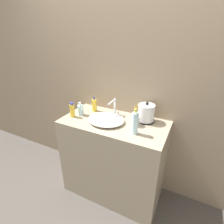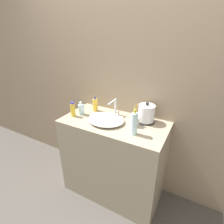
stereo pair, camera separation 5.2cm
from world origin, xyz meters
The scene contains 11 objects.
ground_plane centered at (0.00, 0.00, 0.00)m, with size 12.00×12.00×0.00m, color #47423D.
wall_back centered at (0.00, 0.55, 1.30)m, with size 6.00×0.04×2.60m.
vanity_counter centered at (0.00, 0.27, 0.45)m, with size 1.04×0.53×0.91m.
sink_basin centered at (-0.07, 0.23, 0.93)m, with size 0.36×0.31×0.05m.
faucet centered at (-0.06, 0.40, 1.01)m, with size 0.06×0.16×0.17m.
electric_kettle centered at (0.28, 0.41, 0.99)m, with size 0.17×0.17×0.21m.
toothbrush_cup centered at (0.21, 0.29, 0.95)m, with size 0.08×0.08×0.21m.
lotion_bottle centered at (0.26, 0.15, 1.01)m, with size 0.05×0.05×0.23m.
shampoo_bottle centered at (-0.43, 0.18, 0.98)m, with size 0.05×0.05×0.15m.
mouthwash_bottle centered at (-0.38, 0.25, 0.96)m, with size 0.06×0.06×0.14m.
hand_cream_bottle centered at (-0.30, 0.40, 0.98)m, with size 0.05×0.05×0.18m.
Camera 2 is at (0.71, -1.07, 1.71)m, focal length 28.00 mm.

